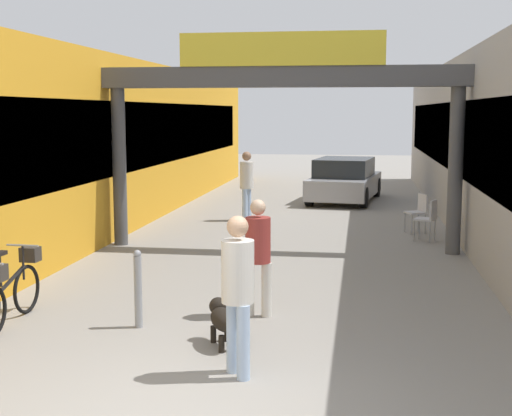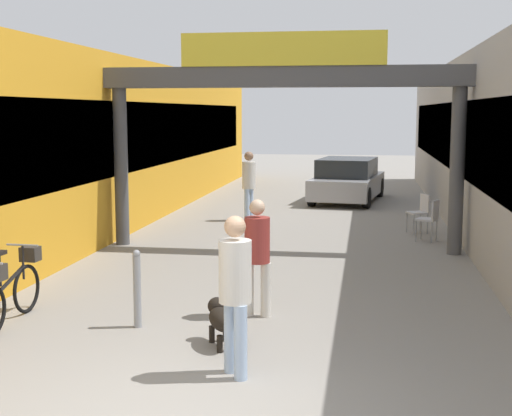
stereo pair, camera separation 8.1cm
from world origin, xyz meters
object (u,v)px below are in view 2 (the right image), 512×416
object	(u,v)px
dog_on_leash	(221,318)
cafe_chair_aluminium_nearer	(430,216)
pedestrian_companion	(257,250)
parked_car_silver	(348,180)
cafe_chair_aluminium_farther	(421,210)
pedestrian_carrying_crate	(249,181)
bollard_post_metal	(137,288)
pedestrian_with_dog	(235,285)
bicycle_black_second	(11,289)

from	to	relation	value
dog_on_leash	cafe_chair_aluminium_nearer	xyz separation A→B (m)	(3.02, 7.33, 0.21)
pedestrian_companion	dog_on_leash	bearing A→B (deg)	-100.47
cafe_chair_aluminium_nearer	parked_car_silver	bearing A→B (deg)	106.16
dog_on_leash	cafe_chair_aluminium_farther	distance (m)	8.88
pedestrian_carrying_crate	cafe_chair_aluminium_nearer	distance (m)	4.90
bollard_post_metal	cafe_chair_aluminium_nearer	xyz separation A→B (m)	(4.22, 6.80, 0.03)
pedestrian_with_dog	dog_on_leash	bearing A→B (deg)	110.12
pedestrian_with_dog	bicycle_black_second	xyz separation A→B (m)	(-3.28, 1.48, -0.53)
bicycle_black_second	pedestrian_companion	bearing A→B (deg)	12.85
pedestrian_carrying_crate	cafe_chair_aluminium_farther	distance (m)	4.37
pedestrian_with_dog	dog_on_leash	xyz separation A→B (m)	(-0.34, 0.94, -0.64)
pedestrian_carrying_crate	cafe_chair_aluminium_nearer	size ratio (longest dim) A/B	1.96
pedestrian_carrying_crate	parked_car_silver	world-z (taller)	pedestrian_carrying_crate
dog_on_leash	cafe_chair_aluminium_nearer	bearing A→B (deg)	67.63
pedestrian_carrying_crate	bollard_post_metal	xyz separation A→B (m)	(0.06, -9.12, -0.49)
dog_on_leash	bollard_post_metal	world-z (taller)	bollard_post_metal
pedestrian_carrying_crate	cafe_chair_aluminium_farther	bearing A→B (deg)	-16.86
bollard_post_metal	cafe_chair_aluminium_farther	size ratio (longest dim) A/B	1.13
pedestrian_with_dog	parked_car_silver	distance (m)	14.95
pedestrian_with_dog	bollard_post_metal	world-z (taller)	pedestrian_with_dog
bollard_post_metal	pedestrian_companion	bearing A→B (deg)	26.86
cafe_chair_aluminium_farther	bicycle_black_second	bearing A→B (deg)	-126.59
pedestrian_companion	bollard_post_metal	xyz separation A→B (m)	(-1.44, -0.73, -0.39)
bicycle_black_second	bollard_post_metal	world-z (taller)	bollard_post_metal
pedestrian_carrying_crate	pedestrian_companion	bearing A→B (deg)	-79.85
bicycle_black_second	pedestrian_with_dog	bearing A→B (deg)	-24.34
bicycle_black_second	dog_on_leash	bearing A→B (deg)	-10.48
pedestrian_with_dog	bollard_post_metal	size ratio (longest dim) A/B	1.68
dog_on_leash	parked_car_silver	world-z (taller)	parked_car_silver
dog_on_leash	bicycle_black_second	xyz separation A→B (m)	(-2.93, 0.54, 0.11)
pedestrian_companion	pedestrian_with_dog	bearing A→B (deg)	-87.13
bicycle_black_second	cafe_chair_aluminium_nearer	bearing A→B (deg)	48.76
dog_on_leash	bicycle_black_second	bearing A→B (deg)	169.52
dog_on_leash	cafe_chair_aluminium_farther	xyz separation A→B (m)	(2.89, 8.39, 0.21)
parked_car_silver	cafe_chair_aluminium_farther	bearing A→B (deg)	-72.14
pedestrian_carrying_crate	cafe_chair_aluminium_farther	xyz separation A→B (m)	(4.16, -1.26, -0.46)
pedestrian_carrying_crate	parked_car_silver	xyz separation A→B (m)	(2.36, 4.33, -0.36)
pedestrian_carrying_crate	cafe_chair_aluminium_nearer	world-z (taller)	pedestrian_carrying_crate
pedestrian_companion	parked_car_silver	xyz separation A→B (m)	(0.86, 12.72, -0.26)
dog_on_leash	pedestrian_carrying_crate	bearing A→B (deg)	97.48
pedestrian_companion	parked_car_silver	bearing A→B (deg)	86.15
bicycle_black_second	cafe_chair_aluminium_nearer	xyz separation A→B (m)	(5.95, 6.79, 0.10)
dog_on_leash	parked_car_silver	distance (m)	14.03
bollard_post_metal	parked_car_silver	size ratio (longest dim) A/B	0.24
pedestrian_companion	parked_car_silver	distance (m)	12.75
cafe_chair_aluminium_nearer	cafe_chair_aluminium_farther	size ratio (longest dim) A/B	1.00
pedestrian_with_dog	bollard_post_metal	xyz separation A→B (m)	(-1.55, 1.48, -0.46)
dog_on_leash	pedestrian_companion	bearing A→B (deg)	79.53
pedestrian_with_dog	pedestrian_companion	world-z (taller)	pedestrian_with_dog
bicycle_black_second	parked_car_silver	xyz separation A→B (m)	(4.02, 13.44, 0.21)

